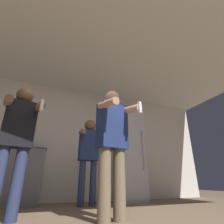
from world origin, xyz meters
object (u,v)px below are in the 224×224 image
refrigerator (128,156)px  bottle_clear_vodka (9,141)px  bottle_brown_liquor (26,144)px  person_woman_foreground (113,141)px  person_man_side (17,137)px  person_spectator_back (89,150)px

refrigerator → bottle_clear_vodka: size_ratio=5.81×
bottle_brown_liquor → bottle_clear_vodka: size_ratio=0.76×
bottle_brown_liquor → bottle_clear_vodka: bearing=180.0°
person_woman_foreground → person_man_side: 1.16m
bottle_clear_vodka → person_spectator_back: person_spectator_back is taller
person_man_side → person_spectator_back: 1.47m
refrigerator → person_woman_foreground: 2.06m
refrigerator → person_woman_foreground: refrigerator is taller
refrigerator → person_man_side: refrigerator is taller
refrigerator → person_man_side: size_ratio=1.22×
bottle_brown_liquor → person_woman_foreground: size_ratio=0.16×
bottle_clear_vodka → person_woman_foreground: (1.38, -1.80, -0.25)m
person_woman_foreground → person_spectator_back: person_spectator_back is taller
bottle_brown_liquor → person_man_side: (-0.00, -1.42, -0.17)m
bottle_brown_liquor → person_woman_foreground: bearing=-58.9°
person_man_side → person_spectator_back: size_ratio=1.00×
person_woman_foreground → refrigerator: bearing=58.3°
bottle_brown_liquor → person_spectator_back: 1.24m
person_man_side → person_spectator_back: bearing=39.3°
person_man_side → person_spectator_back: person_man_side is taller
refrigerator → bottle_clear_vodka: refrigerator is taller
bottle_clear_vodka → person_spectator_back: size_ratio=0.21×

